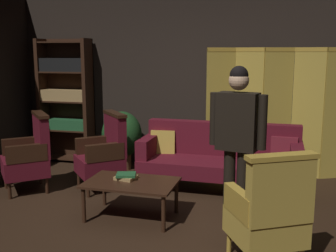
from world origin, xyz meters
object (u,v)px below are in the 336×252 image
object	(u,v)px
velvet_couch	(220,156)
book_green_cloth	(126,175)
book_tan_leather	(126,177)
bookshelf	(66,98)
armchair_gilt_accent	(269,213)
coffee_table	(131,186)
potted_plant	(122,136)
standing_figure	(237,134)
armchair_wing_left	(29,155)
armchair_wing_right	(104,154)
folding_screen	(277,110)

from	to	relation	value
velvet_couch	book_green_cloth	xyz separation A→B (m)	(-0.89, -1.20, 0.02)
book_tan_leather	book_green_cloth	bearing A→B (deg)	0.00
bookshelf	book_tan_leather	xyz separation A→B (m)	(1.81, -1.94, -0.65)
velvet_couch	armchair_gilt_accent	world-z (taller)	armchair_gilt_accent
bookshelf	coffee_table	bearing A→B (deg)	-46.72
coffee_table	potted_plant	bearing A→B (deg)	114.60
bookshelf	standing_figure	size ratio (longest dim) A/B	1.20
armchair_wing_left	book_green_cloth	xyz separation A→B (m)	(1.54, -0.44, -0.02)
coffee_table	armchair_wing_right	size ratio (longest dim) A/B	0.96
armchair_wing_right	book_tan_leather	distance (m)	0.98
book_green_cloth	armchair_gilt_accent	bearing A→B (deg)	-25.42
bookshelf	potted_plant	bearing A→B (deg)	-11.51
folding_screen	armchair_wing_left	xyz separation A→B (m)	(-3.15, -1.62, -0.50)
armchair_wing_right	book_tan_leather	bearing A→B (deg)	-51.43
standing_figure	armchair_gilt_accent	bearing A→B (deg)	-62.06
armchair_wing_right	standing_figure	world-z (taller)	standing_figure
bookshelf	armchair_wing_right	world-z (taller)	bookshelf
armchair_gilt_accent	potted_plant	size ratio (longest dim) A/B	1.13
armchair_gilt_accent	velvet_couch	bearing A→B (deg)	109.70
standing_figure	book_green_cloth	size ratio (longest dim) A/B	7.92
coffee_table	armchair_wing_right	xyz separation A→B (m)	(-0.70, 0.83, 0.12)
velvet_couch	potted_plant	size ratio (longest dim) A/B	2.30
folding_screen	bookshelf	xyz separation A→B (m)	(-3.42, -0.12, 0.10)
standing_figure	potted_plant	bearing A→B (deg)	137.41
bookshelf	potted_plant	size ratio (longest dim) A/B	2.22
book_green_cloth	folding_screen	bearing A→B (deg)	52.15
velvet_couch	armchair_wing_left	distance (m)	2.54
coffee_table	armchair_wing_left	distance (m)	1.71
bookshelf	book_green_cloth	bearing A→B (deg)	-47.06
standing_figure	book_tan_leather	size ratio (longest dim) A/B	7.77
folding_screen	armchair_wing_left	world-z (taller)	folding_screen
armchair_wing_right	standing_figure	bearing A→B (deg)	-24.78
velvet_couch	armchair_wing_right	distance (m)	1.56
bookshelf	standing_figure	xyz separation A→B (m)	(3.05, -2.03, -0.06)
armchair_gilt_accent	book_tan_leather	bearing A→B (deg)	154.58
coffee_table	standing_figure	size ratio (longest dim) A/B	0.59
bookshelf	armchair_gilt_accent	xyz separation A→B (m)	(3.40, -2.70, -0.59)
velvet_couch	standing_figure	world-z (taller)	standing_figure
book_tan_leather	armchair_wing_right	bearing A→B (deg)	128.57
armchair_wing_left	armchair_wing_right	size ratio (longest dim) A/B	1.00
standing_figure	armchair_wing_left	bearing A→B (deg)	169.16
folding_screen	book_tan_leather	distance (m)	2.68
book_tan_leather	armchair_wing_left	bearing A→B (deg)	163.90
bookshelf	coffee_table	distance (m)	2.86
velvet_couch	coffee_table	bearing A→B (deg)	-122.32
book_tan_leather	book_green_cloth	xyz separation A→B (m)	(0.00, 0.00, 0.03)
armchair_wing_right	standing_figure	xyz separation A→B (m)	(1.85, -0.85, 0.54)
velvet_couch	book_green_cloth	bearing A→B (deg)	-126.53
velvet_couch	potted_plant	distance (m)	1.71
velvet_couch	coffee_table	distance (m)	1.51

